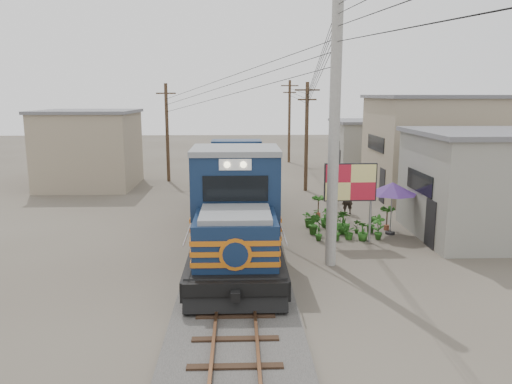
{
  "coord_description": "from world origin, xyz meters",
  "views": [
    {
      "loc": [
        0.11,
        -18.1,
        6.23
      ],
      "look_at": [
        0.83,
        2.41,
        2.2
      ],
      "focal_mm": 35.0,
      "sensor_mm": 36.0,
      "label": 1
    }
  ],
  "objects_px": {
    "locomotive": "(236,196)",
    "market_umbrella": "(392,189)",
    "vendor": "(347,199)",
    "billboard": "(350,184)"
  },
  "relations": [
    {
      "from": "market_umbrella",
      "to": "vendor",
      "type": "relative_size",
      "value": 1.45
    },
    {
      "from": "locomotive",
      "to": "market_umbrella",
      "type": "height_order",
      "value": "locomotive"
    },
    {
      "from": "market_umbrella",
      "to": "vendor",
      "type": "xyz_separation_m",
      "value": [
        -1.13,
        3.9,
        -1.28
      ]
    },
    {
      "from": "locomotive",
      "to": "vendor",
      "type": "relative_size",
      "value": 10.41
    },
    {
      "from": "vendor",
      "to": "locomotive",
      "type": "bearing_deg",
      "value": 28.62
    },
    {
      "from": "locomotive",
      "to": "billboard",
      "type": "bearing_deg",
      "value": -14.14
    },
    {
      "from": "market_umbrella",
      "to": "vendor",
      "type": "height_order",
      "value": "market_umbrella"
    },
    {
      "from": "locomotive",
      "to": "billboard",
      "type": "relative_size",
      "value": 5.01
    },
    {
      "from": "billboard",
      "to": "market_umbrella",
      "type": "xyz_separation_m",
      "value": [
        2.18,
        1.23,
        -0.42
      ]
    },
    {
      "from": "locomotive",
      "to": "market_umbrella",
      "type": "xyz_separation_m",
      "value": [
        6.96,
        0.03,
        0.27
      ]
    }
  ]
}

